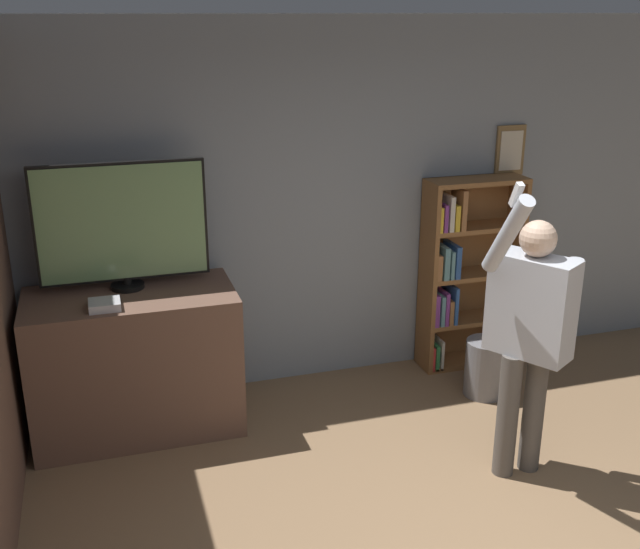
{
  "coord_description": "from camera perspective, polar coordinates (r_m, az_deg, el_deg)",
  "views": [
    {
      "loc": [
        -1.59,
        -2.25,
        2.71
      ],
      "look_at": [
        -0.34,
        1.8,
        1.22
      ],
      "focal_mm": 42.0,
      "sensor_mm": 36.0,
      "label": 1
    }
  ],
  "objects": [
    {
      "name": "wall_back",
      "position": [
        5.55,
        0.06,
        5.22
      ],
      "size": [
        6.34,
        0.09,
        2.7
      ],
      "color": "gray",
      "rests_on": "ground_plane"
    },
    {
      "name": "tv_ledge",
      "position": [
        5.2,
        -13.9,
        -6.51
      ],
      "size": [
        1.35,
        0.71,
        0.98
      ],
      "color": "brown",
      "rests_on": "ground_plane"
    },
    {
      "name": "television",
      "position": [
        5.0,
        -14.84,
        3.67
      ],
      "size": [
        1.09,
        0.22,
        0.84
      ],
      "color": "black",
      "rests_on": "tv_ledge"
    },
    {
      "name": "game_console",
      "position": [
        4.81,
        -16.09,
        -2.23
      ],
      "size": [
        0.19,
        0.18,
        0.05
      ],
      "color": "silver",
      "rests_on": "tv_ledge"
    },
    {
      "name": "bookshelf",
      "position": [
        5.97,
        10.78,
        0.1
      ],
      "size": [
        0.78,
        0.28,
        1.52
      ],
      "color": "brown",
      "rests_on": "ground_plane"
    },
    {
      "name": "person",
      "position": [
        4.53,
        15.7,
        -3.75
      ],
      "size": [
        0.63,
        0.57,
        1.89
      ],
      "rotation": [
        0.0,
        0.0,
        -1.02
      ],
      "color": "#56514C",
      "rests_on": "ground_plane"
    },
    {
      "name": "waste_bin",
      "position": [
        5.72,
        12.47,
        -6.95
      ],
      "size": [
        0.3,
        0.3,
        0.43
      ],
      "color": "gray",
      "rests_on": "ground_plane"
    }
  ]
}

